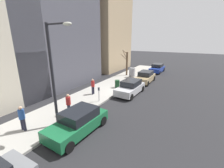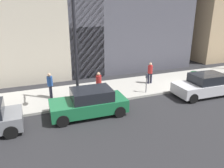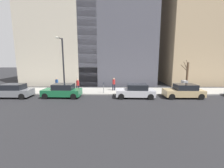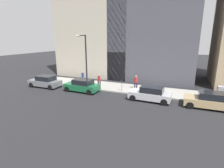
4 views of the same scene
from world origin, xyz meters
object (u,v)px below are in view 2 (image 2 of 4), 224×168
at_px(parked_car_green, 89,103).
at_px(trash_bin, 194,77).
at_px(pedestrian_far_corner, 50,84).
at_px(pedestrian_midblock, 99,83).
at_px(pedestrian_near_meter, 150,72).
at_px(parking_meter, 146,81).
at_px(streetlamp, 76,40).
at_px(parked_car_silver, 205,85).

xyz_separation_m(parked_car_green, trash_bin, (1.96, -9.07, -0.14)).
bearing_deg(pedestrian_far_corner, pedestrian_midblock, 68.13).
relative_size(trash_bin, pedestrian_near_meter, 0.54).
distance_m(parked_car_green, pedestrian_far_corner, 3.52).
bearing_deg(parking_meter, streetlamp, 92.00).
bearing_deg(parking_meter, pedestrian_near_meter, -37.95).
relative_size(parked_car_silver, parked_car_green, 1.00).
distance_m(parked_car_green, streetlamp, 3.55).
height_order(parked_car_green, pedestrian_near_meter, pedestrian_near_meter).
bearing_deg(parked_car_green, pedestrian_near_meter, -59.43).
bearing_deg(pedestrian_far_corner, pedestrian_near_meter, 86.76).
height_order(parked_car_silver, parking_meter, parked_car_silver).
xyz_separation_m(parked_car_silver, pedestrian_midblock, (2.18, 6.93, 0.35)).
relative_size(streetlamp, pedestrian_far_corner, 3.92).
distance_m(trash_bin, pedestrian_far_corner, 10.88).
height_order(streetlamp, pedestrian_midblock, streetlamp).
xyz_separation_m(parking_meter, streetlamp, (-0.17, 4.79, 3.04)).
xyz_separation_m(parked_car_silver, parking_meter, (1.63, 3.66, 0.24)).
xyz_separation_m(parked_car_green, pedestrian_midblock, (2.07, -1.25, 0.35)).
height_order(pedestrian_midblock, pedestrian_far_corner, same).
distance_m(parking_meter, pedestrian_midblock, 3.32).
xyz_separation_m(parked_car_silver, pedestrian_far_corner, (3.15, 9.93, 0.35)).
distance_m(streetlamp, pedestrian_midblock, 3.38).
bearing_deg(streetlamp, parked_car_silver, -99.80).
bearing_deg(parked_car_green, streetlamp, 13.26).
relative_size(parking_meter, streetlamp, 0.21).
distance_m(parked_car_green, trash_bin, 9.28).
xyz_separation_m(parked_car_silver, pedestrian_near_meter, (3.24, 2.40, 0.35)).
bearing_deg(parking_meter, trash_bin, -84.35).
relative_size(pedestrian_near_meter, pedestrian_far_corner, 1.00).
xyz_separation_m(trash_bin, pedestrian_near_meter, (1.17, 3.29, 0.49)).
distance_m(parked_car_silver, parking_meter, 4.01).
distance_m(parked_car_green, pedestrian_midblock, 2.44).
bearing_deg(parking_meter, parked_car_silver, -113.96).
bearing_deg(pedestrian_near_meter, parked_car_silver, 121.45).
bearing_deg(parked_car_silver, parked_car_green, 91.38).
bearing_deg(streetlamp, parking_meter, -88.00).
distance_m(parking_meter, pedestrian_near_meter, 2.05).
height_order(trash_bin, pedestrian_far_corner, pedestrian_far_corner).
relative_size(parked_car_silver, trash_bin, 4.74).
xyz_separation_m(streetlamp, pedestrian_far_corner, (1.70, 1.48, -2.93)).
relative_size(parking_meter, pedestrian_midblock, 0.81).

